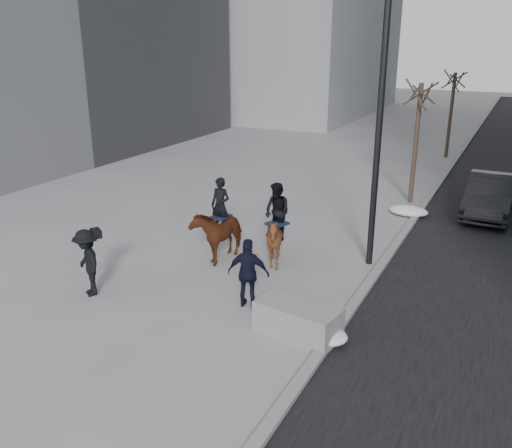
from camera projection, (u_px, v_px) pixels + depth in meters
The scene contains 12 objects.
ground at pixel (235, 292), 14.09m from camera, with size 120.00×120.00×0.00m, color gray.
curb at pixel (424, 204), 21.25m from camera, with size 0.25×90.00×0.12m, color gray.
planter at pixel (298, 320), 11.97m from camera, with size 1.85×0.92×0.74m, color gray.
car_near at pixel (489, 195), 19.97m from camera, with size 1.57×4.49×1.48m, color black.
tree_near at pixel (416, 138), 20.87m from camera, with size 1.20×1.20×5.16m, color #392921, non-canonical shape.
tree_far at pixel (451, 111), 28.87m from camera, with size 1.20×1.20×4.99m, color #372D20, non-canonical shape.
mounted_left at pixel (219, 229), 16.00m from camera, with size 0.96×1.92×2.43m.
mounted_right at pixel (275, 234), 15.39m from camera, with size 1.70×1.80×2.43m.
feeder at pixel (248, 273), 13.08m from camera, with size 1.10×0.97×1.75m.
camera_crew at pixel (88, 262), 13.68m from camera, with size 1.31×1.17×1.75m.
lamppost at pixel (383, 88), 14.29m from camera, with size 0.25×1.21×9.09m.
snow_piles at pixel (373, 257), 15.82m from camera, with size 1.43×10.62×0.36m.
Camera 1 is at (6.18, -11.14, 6.31)m, focal length 38.00 mm.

